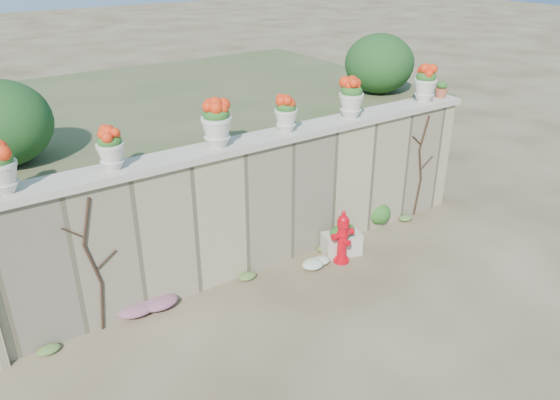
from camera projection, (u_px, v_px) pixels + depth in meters
ground at (336, 318)px, 7.43m from camera, size 80.00×80.00×0.00m
stone_wall at (264, 205)px, 8.34m from camera, size 8.00×0.40×2.00m
wall_cap at (263, 140)px, 7.89m from camera, size 8.10×0.52×0.10m
raised_fill at (175, 146)px, 10.72m from camera, size 9.00×6.00×2.00m
back_shrub_left at (0, 123)px, 6.93m from camera, size 1.30×1.30×1.10m
back_shrub_right at (379, 63)px, 10.30m from camera, size 1.30×1.30×1.10m
vine_left at (94, 265)px, 6.81m from camera, size 0.60×0.04×1.91m
vine_right at (421, 165)px, 9.82m from camera, size 0.60×0.04×1.91m
fire_hydrant at (343, 237)px, 8.55m from camera, size 0.38×0.27×0.90m
planter_box at (342, 241)px, 8.88m from camera, size 0.69×0.52×0.51m
green_shrub at (385, 213)px, 9.69m from camera, size 0.57×0.51×0.54m
magenta_clump at (149, 306)px, 7.48m from camera, size 0.91×0.61×0.24m
white_flowers at (317, 262)px, 8.56m from camera, size 0.52×0.42×0.19m
urn_pot_0 at (0, 169)px, 5.99m from camera, size 0.37×0.37×0.58m
urn_pot_1 at (110, 149)px, 6.63m from camera, size 0.34×0.34×0.53m
urn_pot_2 at (216, 123)px, 7.35m from camera, size 0.42×0.42×0.66m
urn_pot_3 at (286, 114)px, 7.96m from camera, size 0.34×0.34×0.53m
urn_pot_4 at (351, 98)px, 8.58m from camera, size 0.39×0.39×0.61m
urn_pot_5 at (425, 84)px, 9.44m from camera, size 0.40×0.40×0.62m
terracotta_pot at (441, 90)px, 9.75m from camera, size 0.23×0.23×0.28m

